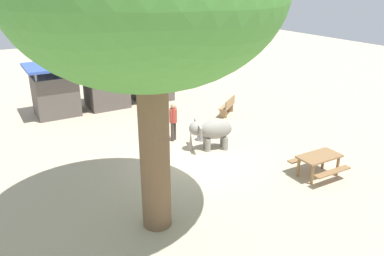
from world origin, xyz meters
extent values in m
plane|color=#BAA88C|center=(0.00, 0.00, 0.00)|extent=(60.00, 60.00, 0.00)
cylinder|color=gray|center=(1.01, 0.61, 0.26)|extent=(0.23, 0.23, 0.52)
cylinder|color=gray|center=(1.13, 0.96, 0.26)|extent=(0.23, 0.23, 0.52)
cylinder|color=gray|center=(1.69, 0.38, 0.26)|extent=(0.23, 0.23, 0.52)
cylinder|color=gray|center=(1.80, 0.72, 0.26)|extent=(0.23, 0.23, 0.52)
ellipsoid|color=gray|center=(1.41, 0.67, 0.83)|extent=(1.45, 1.04, 0.78)
sphere|color=gray|center=(0.65, 0.93, 0.93)|extent=(0.56, 0.56, 0.56)
cone|color=gray|center=(0.45, 0.99, 0.44)|extent=(0.17, 0.17, 0.88)
cube|color=gray|center=(0.61, 0.55, 0.93)|extent=(0.21, 0.45, 0.42)
cube|color=gray|center=(0.84, 1.25, 0.93)|extent=(0.21, 0.45, 0.42)
cylinder|color=#3F3833|center=(0.43, 2.32, 0.41)|extent=(0.14, 0.14, 0.82)
cylinder|color=#3F3833|center=(0.28, 2.23, 0.41)|extent=(0.14, 0.14, 0.82)
cylinder|color=#B23F33|center=(0.35, 2.27, 1.11)|extent=(0.32, 0.32, 0.58)
sphere|color=tan|center=(0.35, 2.27, 1.51)|extent=(0.22, 0.22, 0.22)
cylinder|color=#B23F33|center=(0.53, 2.39, 1.12)|extent=(0.09, 0.09, 0.55)
cylinder|color=#B23F33|center=(0.18, 2.16, 1.12)|extent=(0.09, 0.09, 0.55)
cylinder|color=brown|center=(-2.81, -2.75, 2.23)|extent=(0.79, 0.79, 4.46)
cube|color=#9E7A51|center=(4.17, 3.82, 0.45)|extent=(1.36, 1.16, 0.06)
cube|color=#9E7A51|center=(4.28, 3.69, 0.68)|extent=(1.15, 0.89, 0.40)
cube|color=#9E7A51|center=(3.76, 3.51, 0.21)|extent=(0.28, 0.34, 0.42)
cube|color=#9E7A51|center=(4.59, 4.14, 0.21)|extent=(0.28, 0.34, 0.42)
cube|color=olive|center=(3.18, -3.04, 0.75)|extent=(1.51, 0.82, 0.06)
cylinder|color=olive|center=(2.58, -3.35, 0.36)|extent=(0.10, 0.10, 0.72)
cylinder|color=olive|center=(2.58, -2.71, 0.36)|extent=(0.10, 0.10, 0.72)
cylinder|color=olive|center=(3.78, -3.36, 0.36)|extent=(0.10, 0.10, 0.72)
cylinder|color=olive|center=(3.78, -2.72, 0.36)|extent=(0.10, 0.10, 0.72)
cube|color=olive|center=(3.17, -3.66, 0.44)|extent=(1.50, 0.26, 0.05)
cube|color=olive|center=(3.19, -2.42, 0.44)|extent=(1.50, 0.26, 0.05)
cube|color=#59514C|center=(-3.14, 8.15, 1.00)|extent=(2.00, 1.80, 2.00)
cube|color=#3856B2|center=(-3.14, 8.15, 2.46)|extent=(2.50, 2.50, 0.12)
cylinder|color=gray|center=(-2.24, 8.96, 1.20)|extent=(0.10, 0.10, 2.40)
cylinder|color=gray|center=(-2.24, 7.34, 1.20)|extent=(0.10, 0.10, 2.40)
cylinder|color=gray|center=(-4.04, 8.96, 1.20)|extent=(0.10, 0.10, 2.40)
cylinder|color=gray|center=(-4.04, 7.34, 1.20)|extent=(0.10, 0.10, 2.40)
cube|color=#59514C|center=(-0.54, 8.15, 1.00)|extent=(2.00, 1.80, 2.00)
cube|color=orange|center=(-0.54, 8.15, 2.46)|extent=(2.50, 2.50, 0.12)
cylinder|color=gray|center=(0.36, 8.96, 1.20)|extent=(0.10, 0.10, 2.40)
cylinder|color=gray|center=(0.36, 7.34, 1.20)|extent=(0.10, 0.10, 2.40)
cylinder|color=gray|center=(-1.44, 8.96, 1.20)|extent=(0.10, 0.10, 2.40)
cylinder|color=gray|center=(-1.44, 7.34, 1.20)|extent=(0.10, 0.10, 2.40)
cube|color=#59514C|center=(2.06, 8.15, 1.00)|extent=(2.00, 1.80, 2.00)
cube|color=silver|center=(2.06, 8.15, 2.46)|extent=(2.50, 2.50, 0.12)
cylinder|color=gray|center=(2.96, 8.96, 1.20)|extent=(0.10, 0.10, 2.40)
cylinder|color=gray|center=(2.96, 7.34, 1.20)|extent=(0.10, 0.10, 2.40)
cylinder|color=gray|center=(1.16, 8.96, 1.20)|extent=(0.10, 0.10, 2.40)
cylinder|color=gray|center=(1.16, 7.34, 1.20)|extent=(0.10, 0.10, 2.40)
cylinder|color=gray|center=(1.37, 1.70, 0.16)|extent=(0.36, 0.36, 0.32)
camera|label=1|loc=(-6.54, -11.03, 6.42)|focal=35.92mm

